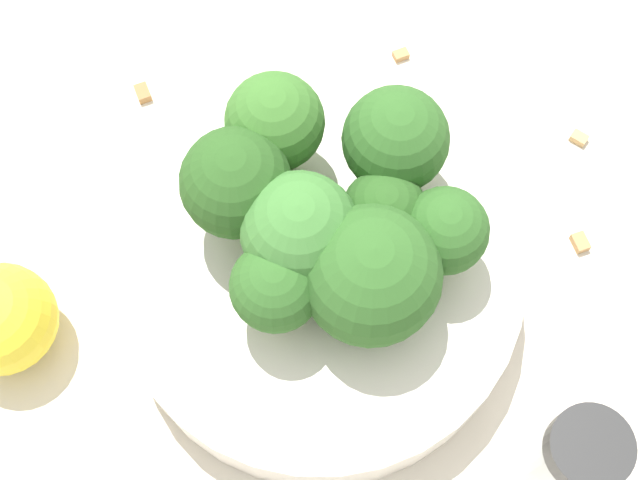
% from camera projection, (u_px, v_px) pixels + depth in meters
% --- Properties ---
extents(ground_plane, '(3.00, 3.00, 0.00)m').
position_uv_depth(ground_plane, '(320.00, 293.00, 0.43)').
color(ground_plane, beige).
extents(bowl, '(0.18, 0.18, 0.04)m').
position_uv_depth(bowl, '(320.00, 280.00, 0.42)').
color(bowl, silver).
rests_on(bowl, ground_plane).
extents(broccoli_floret_0, '(0.04, 0.04, 0.05)m').
position_uv_depth(broccoli_floret_0, '(379.00, 205.00, 0.38)').
color(broccoli_floret_0, '#84AD66').
rests_on(broccoli_floret_0, bowl).
extents(broccoli_floret_1, '(0.05, 0.05, 0.06)m').
position_uv_depth(broccoli_floret_1, '(300.00, 231.00, 0.36)').
color(broccoli_floret_1, '#84AD66').
rests_on(broccoli_floret_1, bowl).
extents(broccoli_floret_2, '(0.05, 0.05, 0.06)m').
position_uv_depth(broccoli_floret_2, '(395.00, 142.00, 0.38)').
color(broccoli_floret_2, '#84AD66').
rests_on(broccoli_floret_2, bowl).
extents(broccoli_floret_3, '(0.04, 0.04, 0.06)m').
position_uv_depth(broccoli_floret_3, '(275.00, 124.00, 0.38)').
color(broccoli_floret_3, '#84AD66').
rests_on(broccoli_floret_3, bowl).
extents(broccoli_floret_4, '(0.06, 0.06, 0.06)m').
position_uv_depth(broccoli_floret_4, '(371.00, 276.00, 0.36)').
color(broccoli_floret_4, '#84AD66').
rests_on(broccoli_floret_4, bowl).
extents(broccoli_floret_5, '(0.05, 0.05, 0.06)m').
position_uv_depth(broccoli_floret_5, '(236.00, 184.00, 0.37)').
color(broccoli_floret_5, '#84AD66').
rests_on(broccoli_floret_5, bowl).
extents(broccoli_floret_6, '(0.04, 0.04, 0.05)m').
position_uv_depth(broccoli_floret_6, '(276.00, 289.00, 0.36)').
color(broccoli_floret_6, '#7A9E5B').
rests_on(broccoli_floret_6, bowl).
extents(broccoli_floret_7, '(0.04, 0.04, 0.05)m').
position_uv_depth(broccoli_floret_7, '(444.00, 233.00, 0.37)').
color(broccoli_floret_7, '#8EB770').
rests_on(broccoli_floret_7, bowl).
extents(pepper_shaker, '(0.03, 0.03, 0.06)m').
position_uv_depth(pepper_shaker, '(574.00, 457.00, 0.37)').
color(pepper_shaker, silver).
rests_on(pepper_shaker, ground_plane).
extents(lemon_wedge, '(0.05, 0.05, 0.05)m').
position_uv_depth(lemon_wedge, '(0.00, 319.00, 0.40)').
color(lemon_wedge, yellow).
rests_on(lemon_wedge, ground_plane).
extents(almond_crumb_0, '(0.01, 0.01, 0.01)m').
position_uv_depth(almond_crumb_0, '(142.00, 91.00, 0.47)').
color(almond_crumb_0, olive).
rests_on(almond_crumb_0, ground_plane).
extents(almond_crumb_2, '(0.01, 0.01, 0.01)m').
position_uv_depth(almond_crumb_2, '(581.00, 241.00, 0.44)').
color(almond_crumb_2, '#AD7F4C').
rests_on(almond_crumb_2, ground_plane).
extents(almond_crumb_3, '(0.01, 0.01, 0.01)m').
position_uv_depth(almond_crumb_3, '(580.00, 136.00, 0.46)').
color(almond_crumb_3, tan).
rests_on(almond_crumb_3, ground_plane).
extents(almond_crumb_4, '(0.01, 0.01, 0.01)m').
position_uv_depth(almond_crumb_4, '(401.00, 53.00, 0.48)').
color(almond_crumb_4, '#AD7F4C').
rests_on(almond_crumb_4, ground_plane).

